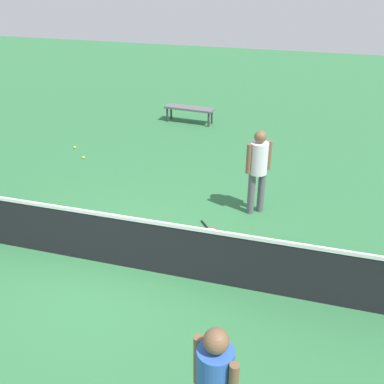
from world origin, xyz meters
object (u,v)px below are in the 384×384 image
tennis_ball_stray_left (75,147)px  tennis_ball_by_net (40,213)px  player_near_side (258,165)px  courtside_bench (189,109)px  tennis_ball_baseline (26,212)px  tennis_ball_midcourt (83,157)px  tennis_ball_near_player (28,220)px  tennis_racket_near_player (210,231)px

tennis_ball_stray_left → tennis_ball_by_net: bearing=108.1°
player_near_side → courtside_bench: (2.78, -4.82, -0.59)m
tennis_ball_baseline → tennis_ball_stray_left: 3.40m
tennis_ball_by_net → tennis_ball_midcourt: (0.51, -2.70, 0.00)m
player_near_side → tennis_ball_near_player: player_near_side is taller
tennis_ball_stray_left → courtside_bench: (-2.33, -2.86, 0.38)m
tennis_racket_near_player → courtside_bench: 6.17m
tennis_ball_midcourt → tennis_ball_baseline: same height
tennis_racket_near_player → tennis_ball_by_net: 3.40m
tennis_racket_near_player → tennis_ball_by_net: tennis_ball_by_net is taller
tennis_ball_stray_left → courtside_bench: 3.71m
tennis_ball_stray_left → courtside_bench: size_ratio=0.04×
tennis_ball_baseline → tennis_ball_by_net: bearing=-166.9°
courtside_bench → tennis_ball_near_player: bearing=78.2°
tennis_racket_near_player → tennis_ball_by_net: bearing=5.4°
tennis_racket_near_player → courtside_bench: courtside_bench is taller
tennis_ball_midcourt → tennis_ball_stray_left: (0.55, -0.54, 0.00)m
player_near_side → tennis_ball_baseline: size_ratio=25.76×
tennis_ball_near_player → tennis_ball_midcourt: size_ratio=1.00×
tennis_racket_near_player → tennis_ball_baseline: size_ratio=8.50×
tennis_ball_by_net → tennis_ball_baseline: 0.29m
tennis_racket_near_player → tennis_ball_near_player: bearing=10.0°
tennis_ball_by_net → courtside_bench: (-1.27, -6.10, 0.38)m
player_near_side → tennis_ball_by_net: size_ratio=25.76×
tennis_ball_by_net → tennis_ball_baseline: (0.28, 0.07, 0.00)m
tennis_ball_near_player → tennis_ball_by_net: 0.30m
player_near_side → tennis_racket_near_player: 1.54m
player_near_side → tennis_ball_baseline: bearing=17.3°
tennis_ball_stray_left → courtside_bench: bearing=-129.2°
tennis_ball_midcourt → courtside_bench: 3.86m
tennis_racket_near_player → courtside_bench: size_ratio=0.37×
tennis_ball_by_net → tennis_ball_midcourt: same height
tennis_ball_near_player → courtside_bench: size_ratio=0.04×
tennis_ball_by_net → courtside_bench: courtside_bench is taller
tennis_ball_near_player → courtside_bench: bearing=-101.8°
tennis_ball_by_net → tennis_ball_stray_left: same height
tennis_ball_baseline → tennis_ball_midcourt: bearing=-85.4°
player_near_side → tennis_ball_near_player: 4.52m
player_near_side → courtside_bench: 5.60m
tennis_racket_near_player → tennis_ball_baseline: tennis_ball_baseline is taller
player_near_side → tennis_ball_stray_left: 5.56m
tennis_ball_midcourt → courtside_bench: (-1.78, -3.40, 0.38)m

